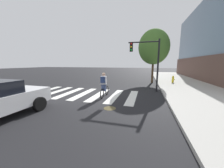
{
  "coord_description": "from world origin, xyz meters",
  "views": [
    {
      "loc": [
        4.23,
        -8.35,
        2.3
      ],
      "look_at": [
        1.85,
        0.26,
        0.81
      ],
      "focal_mm": 19.82,
      "sensor_mm": 36.0,
      "label": 1
    }
  ],
  "objects_px": {
    "manhole_cover": "(110,108)",
    "traffic_light_near": "(148,56)",
    "cyclist": "(104,85)",
    "street_tree_near": "(154,47)",
    "fire_hydrant": "(173,79)"
  },
  "relations": [
    {
      "from": "manhole_cover",
      "to": "street_tree_near",
      "type": "bearing_deg",
      "value": 75.69
    },
    {
      "from": "manhole_cover",
      "to": "traffic_light_near",
      "type": "xyz_separation_m",
      "value": [
        1.79,
        4.75,
        2.86
      ]
    },
    {
      "from": "cyclist",
      "to": "street_tree_near",
      "type": "relative_size",
      "value": 0.28
    },
    {
      "from": "cyclist",
      "to": "traffic_light_near",
      "type": "height_order",
      "value": "traffic_light_near"
    },
    {
      "from": "cyclist",
      "to": "fire_hydrant",
      "type": "distance_m",
      "value": 9.38
    },
    {
      "from": "cyclist",
      "to": "fire_hydrant",
      "type": "bearing_deg",
      "value": 52.43
    },
    {
      "from": "traffic_light_near",
      "to": "fire_hydrant",
      "type": "bearing_deg",
      "value": 58.04
    },
    {
      "from": "fire_hydrant",
      "to": "cyclist",
      "type": "bearing_deg",
      "value": -127.57
    },
    {
      "from": "traffic_light_near",
      "to": "street_tree_near",
      "type": "distance_m",
      "value": 5.09
    },
    {
      "from": "cyclist",
      "to": "street_tree_near",
      "type": "distance_m",
      "value": 9.02
    },
    {
      "from": "traffic_light_near",
      "to": "fire_hydrant",
      "type": "xyz_separation_m",
      "value": [
        2.91,
        4.67,
        -2.33
      ]
    },
    {
      "from": "fire_hydrant",
      "to": "manhole_cover",
      "type": "bearing_deg",
      "value": -116.54
    },
    {
      "from": "fire_hydrant",
      "to": "street_tree_near",
      "type": "relative_size",
      "value": 0.13
    },
    {
      "from": "manhole_cover",
      "to": "cyclist",
      "type": "distance_m",
      "value": 2.39
    },
    {
      "from": "manhole_cover",
      "to": "street_tree_near",
      "type": "distance_m",
      "value": 10.78
    }
  ]
}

